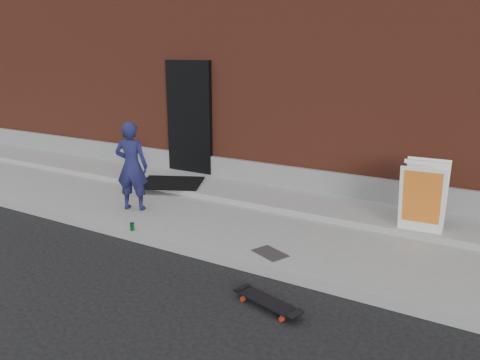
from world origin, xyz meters
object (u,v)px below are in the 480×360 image
Objects in this scene: pizza_sign at (423,196)px; soda_can at (132,227)px; child at (132,166)px; skateboard at (267,302)px.

pizza_sign is 8.36× the size of soda_can.
child is 1.49× the size of pizza_sign.
skateboard is 2.90m from pizza_sign.
pizza_sign is (4.32, 1.18, -0.14)m from child.
skateboard is at bearing 135.03° from child.
skateboard is 7.18× the size of soda_can.
pizza_sign reaches higher than soda_can.
child is 4.48m from pizza_sign.
child is at bearing -164.75° from pizza_sign.
skateboard is 0.86× the size of pizza_sign.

